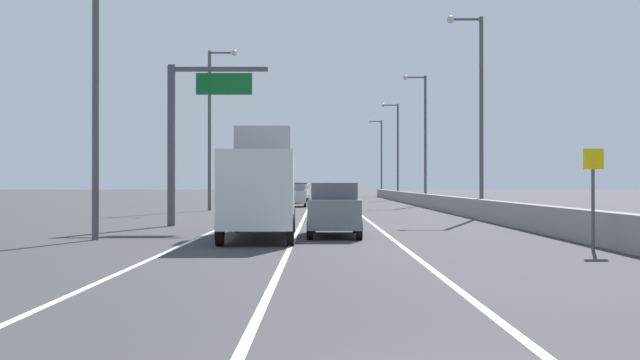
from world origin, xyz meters
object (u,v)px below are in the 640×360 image
(lamp_post_right_fifth, at_px, (378,153))
(box_truck, at_px, (259,186))
(lamp_post_right_second, at_px, (476,103))
(car_black_1, at_px, (300,190))
(lamp_post_right_fourth, at_px, (394,145))
(car_gray_4, at_px, (333,210))
(lamp_post_left_mid, at_px, (211,120))
(lamp_post_right_third, at_px, (421,132))
(lamp_post_left_near, at_px, (100,49))
(car_silver_3, at_px, (293,195))
(speed_advisory_sign, at_px, (591,191))
(overhead_sign_gantry, at_px, (186,124))
(car_yellow_0, at_px, (297,192))
(car_red_2, at_px, (292,193))
(car_white_5, at_px, (298,192))

(lamp_post_right_fifth, relative_size, box_truck, 1.51)
(lamp_post_right_second, xyz_separation_m, car_black_1, (-11.83, 56.94, -5.64))
(lamp_post_right_fourth, height_order, car_gray_4, lamp_post_right_fourth)
(lamp_post_left_mid, distance_m, car_black_1, 47.10)
(lamp_post_right_third, bearing_deg, lamp_post_right_fourth, 89.99)
(lamp_post_left_near, height_order, car_silver_3, lamp_post_left_near)
(speed_advisory_sign, relative_size, car_gray_4, 0.64)
(lamp_post_right_second, relative_size, lamp_post_right_fourth, 1.00)
(overhead_sign_gantry, bearing_deg, lamp_post_right_third, 63.26)
(lamp_post_right_third, distance_m, car_yellow_0, 25.11)
(lamp_post_right_second, distance_m, box_truck, 19.71)
(lamp_post_right_third, relative_size, box_truck, 1.51)
(lamp_post_left_mid, height_order, car_yellow_0, lamp_post_left_mid)
(lamp_post_right_fifth, bearing_deg, speed_advisory_sign, -90.81)
(lamp_post_right_fifth, bearing_deg, car_red_2, -107.59)
(car_black_1, bearing_deg, lamp_post_right_second, -78.26)
(car_gray_4, distance_m, box_truck, 2.95)
(overhead_sign_gantry, xyz_separation_m, lamp_post_right_fifth, (15.46, 75.50, 1.95))
(car_yellow_0, bearing_deg, car_gray_4, -86.87)
(speed_advisory_sign, bearing_deg, car_silver_3, 104.56)
(box_truck, bearing_deg, overhead_sign_gantry, 119.85)
(lamp_post_right_fifth, distance_m, box_truck, 83.44)
(lamp_post_right_third, bearing_deg, car_red_2, 149.10)
(lamp_post_left_near, bearing_deg, overhead_sign_gantry, 79.66)
(overhead_sign_gantry, relative_size, car_silver_3, 1.77)
(lamp_post_right_third, bearing_deg, box_truck, -106.89)
(car_white_5, bearing_deg, lamp_post_right_third, -52.38)
(lamp_post_right_fourth, bearing_deg, car_red_2, -128.14)
(lamp_post_right_fourth, distance_m, car_white_5, 14.86)
(lamp_post_right_fifth, bearing_deg, overhead_sign_gantry, -101.57)
(lamp_post_right_third, distance_m, lamp_post_left_near, 42.31)
(box_truck, bearing_deg, car_red_2, 90.62)
(lamp_post_right_fifth, distance_m, car_yellow_0, 26.91)
(speed_advisory_sign, distance_m, lamp_post_right_second, 20.90)
(car_yellow_0, relative_size, car_black_1, 0.91)
(car_yellow_0, height_order, car_red_2, car_red_2)
(speed_advisory_sign, xyz_separation_m, lamp_post_left_near, (-15.69, 3.90, 4.91))
(lamp_post_right_second, relative_size, lamp_post_left_mid, 1.00)
(car_red_2, xyz_separation_m, car_white_5, (0.34, 7.91, -0.05))
(lamp_post_left_near, height_order, car_red_2, lamp_post_left_near)
(car_yellow_0, bearing_deg, box_truck, -89.53)
(car_silver_3, distance_m, car_gray_4, 33.66)
(lamp_post_right_third, distance_m, car_red_2, 15.03)
(speed_advisory_sign, bearing_deg, lamp_post_right_fourth, 88.89)
(car_yellow_0, xyz_separation_m, car_silver_3, (0.50, -24.74, 0.04))
(lamp_post_left_near, bearing_deg, lamp_post_right_fourth, 74.50)
(lamp_post_left_near, xyz_separation_m, car_red_2, (5.00, 45.91, -5.65))
(speed_advisory_sign, relative_size, lamp_post_right_fifth, 0.25)
(lamp_post_right_fifth, relative_size, car_red_2, 2.58)
(lamp_post_right_fifth, relative_size, lamp_post_left_mid, 1.00)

